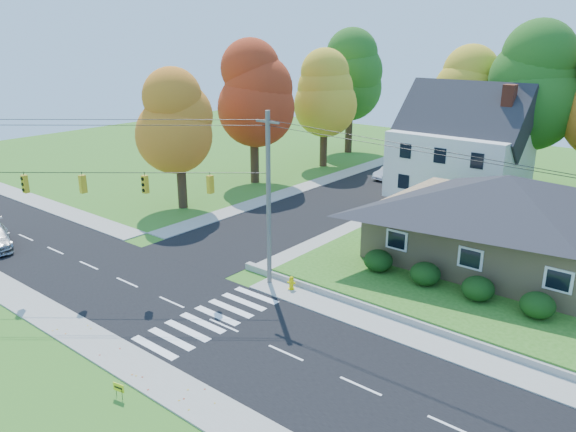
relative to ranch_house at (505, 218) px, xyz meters
The scene contains 18 objects.
ground 18.18m from the ranch_house, 116.57° to the right, with size 120.00×120.00×0.00m, color #3D7923.
road_main 18.18m from the ranch_house, 116.57° to the right, with size 90.00×8.00×0.02m, color black.
road_cross 19.15m from the ranch_house, 147.99° to the left, with size 8.00×44.00×0.02m, color black.
sidewalk_north 13.98m from the ranch_house, 126.03° to the right, with size 90.00×2.00×0.08m, color #9C9A90.
sidewalk_south 22.70m from the ranch_house, 110.85° to the right, with size 90.00×2.00×0.08m, color #9C9A90.
ranch_house is the anchor object (origin of this frame).
colonial_house 14.46m from the ranch_house, 123.55° to the left, with size 10.40×8.40×9.60m.
hedge_row 6.57m from the ranch_house, 94.61° to the right, with size 10.70×1.70×1.27m.
traffic_infrastructure 16.87m from the ranch_house, 119.09° to the right, with size 38.10×10.66×10.00m.
tree_lot_0 21.20m from the ranch_house, 119.05° to the left, with size 6.72×6.72×12.51m.
tree_lot_1 18.58m from the ranch_house, 103.24° to the left, with size 7.84×7.84×14.60m.
tree_west_0 25.61m from the ranch_house, behind, with size 6.16×6.16×11.47m.
tree_west_1 27.18m from the ranch_house, 167.01° to the left, with size 7.28×7.28×13.56m.
tree_west_2 30.03m from the ranch_house, 147.38° to the left, with size 6.72×6.72×12.51m.
tree_west_3 36.60m from the ranch_house, 138.37° to the left, with size 7.84×7.84×14.60m.
white_car 22.72m from the ranch_house, 136.72° to the left, with size 1.38×3.96×1.30m, color silver.
fire_hydrant 13.63m from the ranch_house, 126.63° to the right, with size 0.48×0.37×0.84m.
yard_sign 23.97m from the ranch_house, 107.18° to the right, with size 0.53×0.14×0.67m.
Camera 1 is at (18.20, -17.22, 13.85)m, focal length 35.00 mm.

